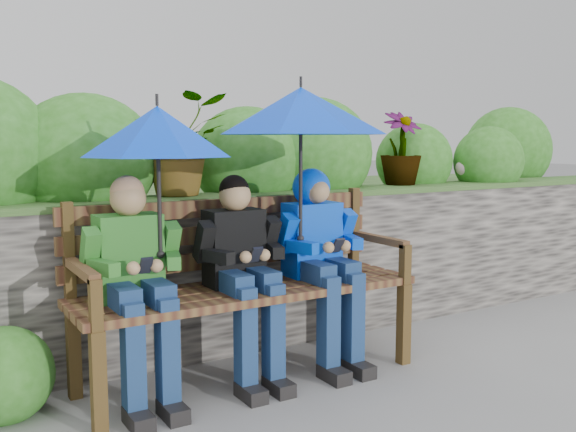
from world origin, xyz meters
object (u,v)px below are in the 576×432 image
boy_right (320,247)px  umbrella_right (301,111)px  boy_left (135,276)px  park_bench (243,275)px  boy_middle (242,265)px  umbrella_left (158,132)px

boy_right → umbrella_right: 0.83m
boy_right → boy_left: bearing=-179.4°
boy_left → umbrella_right: bearing=-1.4°
park_bench → boy_middle: boy_middle is taller
boy_middle → umbrella_right: 0.95m
boy_left → boy_right: 1.16m
park_bench → umbrella_right: size_ratio=2.03×
park_bench → umbrella_left: umbrella_left is taller
umbrella_right → umbrella_left: bearing=178.1°
umbrella_left → boy_left: bearing=-178.1°
boy_right → umbrella_left: bearing=-179.6°
park_bench → boy_right: 0.51m
park_bench → boy_left: 0.68m
park_bench → boy_right: (0.49, -0.09, 0.13)m
boy_left → umbrella_left: size_ratio=1.41×
boy_middle → umbrella_left: (-0.48, 0.00, 0.75)m
boy_left → boy_middle: bearing=0.1°
park_bench → umbrella_right: umbrella_right is taller
umbrella_left → umbrella_right: (0.85, -0.03, 0.12)m
park_bench → umbrella_left: bearing=-169.9°
boy_right → umbrella_right: size_ratio=1.22×
boy_left → boy_right: size_ratio=0.99×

